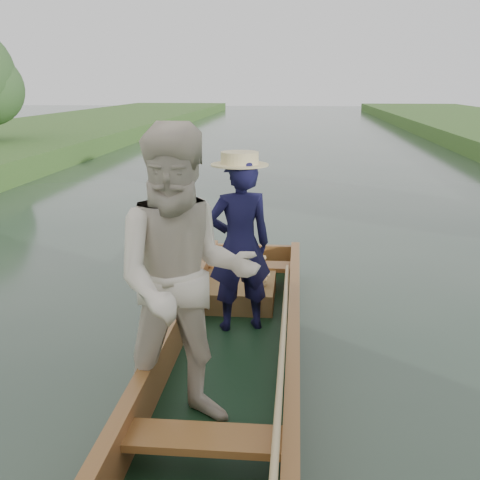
{
  "coord_description": "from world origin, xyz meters",
  "views": [
    {
      "loc": [
        0.51,
        -4.72,
        2.35
      ],
      "look_at": [
        0.0,
        0.6,
        0.95
      ],
      "focal_mm": 45.0,
      "sensor_mm": 36.0,
      "label": 1
    }
  ],
  "objects": [
    {
      "name": "ground",
      "position": [
        0.0,
        0.0,
        0.0
      ],
      "size": [
        120.0,
        120.0,
        0.0
      ],
      "primitive_type": "plane",
      "color": "#283D30",
      "rests_on": "ground"
    },
    {
      "name": "trees_far",
      "position": [
        1.24,
        6.62,
        2.58
      ],
      "size": [
        21.84,
        14.7,
        4.56
      ],
      "color": "#47331E",
      "rests_on": "ground"
    },
    {
      "name": "punt",
      "position": [
        -0.12,
        -0.39,
        0.76
      ],
      "size": [
        1.35,
        5.24,
        2.13
      ],
      "color": "black",
      "rests_on": "ground"
    }
  ]
}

